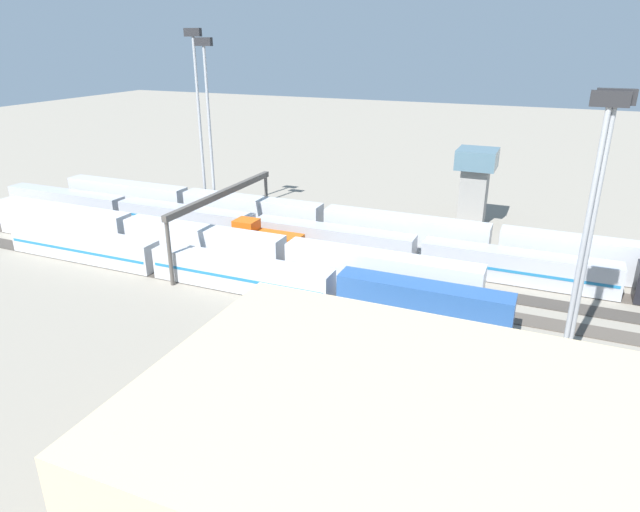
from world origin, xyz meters
The scene contains 18 objects.
ground_plane centered at (0.00, 0.00, 0.00)m, with size 400.00×400.00×0.00m, color gray.
track_bed_0 centered at (0.00, -10.00, 0.06)m, with size 140.00×2.80×0.12m, color #4C443D.
track_bed_1 centered at (0.00, -5.00, 0.06)m, with size 140.00×2.80×0.12m, color #4C443D.
track_bed_2 centered at (0.00, 0.00, 0.06)m, with size 140.00×2.80×0.12m, color #3D3833.
track_bed_3 centered at (0.00, 5.00, 0.06)m, with size 140.00×2.80×0.12m, color #4C443D.
track_bed_4 centered at (0.00, 10.00, 0.06)m, with size 140.00×2.80×0.12m, color #3D3833.
train_on_track_2 centered at (11.61, 0.00, 2.16)m, with size 10.00×3.00×5.00m.
train_on_track_1 centered at (6.02, -5.00, 2.06)m, with size 114.80×3.06×4.40m.
train_on_track_4 centered at (11.64, 10.00, 2.10)m, with size 66.40×3.06×4.40m.
train_on_track_0 centered at (-4.92, -10.00, 2.62)m, with size 119.80×3.00×5.00m.
train_on_track_3 centered at (18.03, 5.00, 2.62)m, with size 71.40×3.00×5.00m.
light_mast_0 centered at (30.07, -13.56, 18.43)m, with size 2.80×0.70×29.22m.
light_mast_1 centered at (-25.92, 13.03, 15.69)m, with size 2.80×0.70×24.21m.
light_mast_2 centered at (27.49, -12.38, 17.72)m, with size 2.80×0.70×27.92m.
light_mast_3 centered at (-26.32, 12.66, 15.77)m, with size 2.80×0.70×24.35m.
signal_gantry centered at (17.77, 0.00, 7.42)m, with size 0.70×25.00×8.80m.
maintenance_shed centered at (-20.39, 36.83, 4.78)m, with size 36.39×21.87×9.56m, color tan.
control_tower centered at (-11.57, -26.71, 7.02)m, with size 6.00×6.00×11.92m.
Camera 1 is at (-22.76, 61.71, 27.97)m, focal length 31.29 mm.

